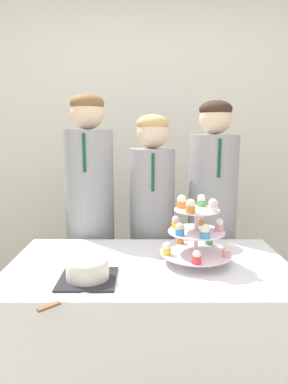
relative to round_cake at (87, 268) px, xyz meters
The scene contains 8 objects.
wall_back 1.71m from the round_cake, 80.74° to the left, with size 9.00×0.06×2.70m.
table 0.54m from the round_cake, 34.35° to the left, with size 1.33×0.74×0.77m.
round_cake is the anchor object (origin of this frame).
cake_knife 0.21m from the round_cake, 108.96° to the right, with size 0.22×0.21×0.01m.
cupcake_stand 0.53m from the round_cake, 21.57° to the left, with size 0.34×0.34×0.33m.
student_0 0.74m from the round_cake, 97.84° to the left, with size 0.30×0.31×1.61m.
student_1 0.80m from the round_cake, 68.46° to the left, with size 0.28×0.28×1.49m.
student_2 0.99m from the round_cake, 47.76° to the left, with size 0.30×0.31×1.58m.
Camera 1 is at (-0.02, -1.17, 1.39)m, focal length 32.00 mm.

